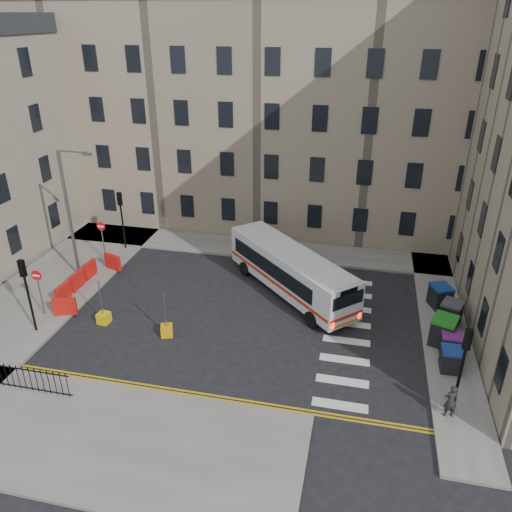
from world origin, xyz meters
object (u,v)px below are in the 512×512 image
at_px(bus, 290,270).
at_px(wheelie_bin_b, 450,344).
at_px(wheelie_bin_a, 450,359).
at_px(pedestrian, 451,401).
at_px(wheelie_bin_c, 443,331).
at_px(bollard_yellow, 104,318).
at_px(wheelie_bin_d, 451,313).
at_px(bollard_chevron, 167,330).
at_px(streetlamp, 69,214).
at_px(wheelie_bin_e, 440,296).

distance_m(bus, wheelie_bin_b, 9.67).
xyz_separation_m(wheelie_bin_a, pedestrian, (-0.40, -3.16, 0.21)).
bearing_deg(wheelie_bin_c, bollard_yellow, -154.03).
relative_size(wheelie_bin_a, wheelie_bin_d, 0.77).
distance_m(pedestrian, bollard_chevron, 13.93).
bearing_deg(bus, bollard_yellow, 165.45).
height_order(pedestrian, bollard_yellow, pedestrian).
relative_size(streetlamp, wheelie_bin_c, 5.02).
xyz_separation_m(wheelie_bin_c, wheelie_bin_e, (0.22, 3.65, -0.08)).
distance_m(wheelie_bin_a, wheelie_bin_e, 5.76).
bearing_deg(streetlamp, wheelie_bin_b, -8.84).
relative_size(wheelie_bin_d, bollard_yellow, 2.44).
height_order(wheelie_bin_a, bollard_yellow, wheelie_bin_a).
height_order(wheelie_bin_c, bollard_chevron, wheelie_bin_c).
height_order(streetlamp, wheelie_bin_e, streetlamp).
relative_size(wheelie_bin_a, pedestrian, 0.72).
relative_size(wheelie_bin_c, bollard_chevron, 2.70).
xyz_separation_m(wheelie_bin_b, wheelie_bin_e, (-0.02, 4.54, 0.06)).
bearing_deg(wheelie_bin_d, bollard_yellow, -145.37).
xyz_separation_m(wheelie_bin_b, bollard_yellow, (-17.87, -0.98, -0.44)).
bearing_deg(wheelie_bin_e, wheelie_bin_d, -99.14).
xyz_separation_m(bus, wheelie_bin_a, (8.44, -5.63, -0.86)).
distance_m(wheelie_bin_a, bollard_chevron, 13.98).
relative_size(bus, wheelie_bin_e, 5.92).
bearing_deg(wheelie_bin_d, streetlamp, -158.64).
distance_m(wheelie_bin_e, bollard_chevron, 15.27).
xyz_separation_m(streetlamp, wheelie_bin_e, (21.90, 1.13, -3.53)).
relative_size(wheelie_bin_e, pedestrian, 0.94).
bearing_deg(streetlamp, bus, 4.29).
bearing_deg(bollard_yellow, bus, 30.04).
xyz_separation_m(wheelie_bin_e, pedestrian, (-0.50, -8.92, 0.13)).
bearing_deg(wheelie_bin_e, wheelie_bin_b, -112.12).
bearing_deg(pedestrian, bus, -60.57).
relative_size(wheelie_bin_a, bollard_yellow, 1.88).
distance_m(wheelie_bin_c, pedestrian, 5.28).
xyz_separation_m(wheelie_bin_a, bollard_chevron, (-13.97, -0.13, -0.42)).
height_order(wheelie_bin_e, bollard_yellow, wheelie_bin_e).
relative_size(streetlamp, wheelie_bin_b, 6.95).
bearing_deg(bollard_chevron, bollard_yellow, 174.33).
xyz_separation_m(bus, wheelie_bin_d, (8.94, -1.57, -0.78)).
relative_size(pedestrian, bollard_yellow, 2.60).
distance_m(bus, pedestrian, 11.94).
xyz_separation_m(streetlamp, wheelie_bin_d, (22.30, -0.56, -3.54)).
relative_size(bollard_yellow, bollard_chevron, 1.00).
relative_size(streetlamp, wheelie_bin_a, 7.21).
relative_size(wheelie_bin_b, wheelie_bin_e, 0.79).
distance_m(pedestrian, bollard_yellow, 17.70).
distance_m(streetlamp, pedestrian, 23.03).
xyz_separation_m(wheelie_bin_b, pedestrian, (-0.52, -4.38, 0.19)).
relative_size(streetlamp, pedestrian, 5.21).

